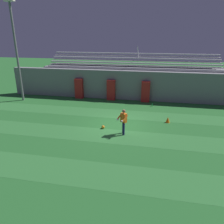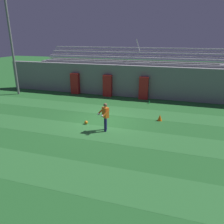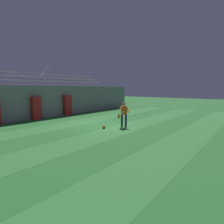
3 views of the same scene
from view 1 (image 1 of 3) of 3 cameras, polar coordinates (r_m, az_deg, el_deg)
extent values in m
plane|color=#286B2D|center=(15.63, 1.41, -3.24)|extent=(80.00, 80.00, 0.00)
cube|color=#337A38|center=(10.49, -4.42, -15.92)|extent=(28.00, 2.03, 0.01)
cube|color=#337A38|center=(13.89, 0.03, -6.31)|extent=(28.00, 2.03, 0.01)
cube|color=#337A38|center=(17.57, 2.59, -0.57)|extent=(28.00, 2.03, 0.01)
cube|color=gray|center=(21.34, 4.44, 6.99)|extent=(24.00, 0.60, 2.80)
cube|color=#B21E1E|center=(21.16, -0.23, 5.74)|extent=(0.79, 0.44, 1.94)
cube|color=#B21E1E|center=(20.79, 8.76, 5.25)|extent=(0.79, 0.44, 1.94)
cube|color=#B21E1E|center=(22.02, -8.59, 6.08)|extent=(0.79, 0.44, 1.94)
cube|color=gray|center=(23.27, 5.05, 8.17)|extent=(18.00, 3.20, 2.90)
cube|color=#B7B7BC|center=(21.79, 4.79, 11.39)|extent=(17.10, 0.36, 0.10)
cube|color=gray|center=(21.63, 4.71, 10.71)|extent=(17.10, 0.60, 0.04)
cube|color=#B7B7BC|center=(22.43, 5.03, 12.65)|extent=(17.10, 0.36, 0.10)
cube|color=gray|center=(22.26, 4.96, 12.01)|extent=(17.10, 0.60, 0.04)
cube|color=#B7B7BC|center=(23.07, 5.26, 13.85)|extent=(17.10, 0.36, 0.10)
cube|color=gray|center=(22.90, 5.19, 13.23)|extent=(17.10, 0.60, 0.04)
cube|color=#B7B7BC|center=(23.73, 5.48, 14.97)|extent=(17.10, 0.36, 0.10)
cube|color=gray|center=(23.55, 5.41, 14.38)|extent=(17.10, 0.60, 0.04)
cylinder|color=#B7B7BC|center=(22.36, 6.85, 15.28)|extent=(0.06, 1.93, 1.25)
cylinder|color=slate|center=(22.26, -23.59, 13.64)|extent=(0.20, 0.20, 8.67)
cylinder|color=#19194C|center=(13.90, 3.07, -4.46)|extent=(0.19, 0.19, 0.82)
cylinder|color=#19194C|center=(14.17, 2.97, -3.97)|extent=(0.19, 0.19, 0.82)
cube|color=orange|center=(13.76, 3.07, -1.51)|extent=(0.45, 0.41, 0.60)
sphere|color=brown|center=(13.61, 3.11, 0.21)|extent=(0.22, 0.22, 0.22)
cylinder|color=orange|center=(13.50, 3.41, -1.73)|extent=(0.35, 0.44, 0.37)
cylinder|color=orange|center=(13.80, 1.95, -1.21)|extent=(0.35, 0.44, 0.37)
cube|color=silver|center=(13.43, 2.69, -2.42)|extent=(0.15, 0.15, 0.08)
cube|color=silver|center=(13.69, 1.48, -1.97)|extent=(0.15, 0.15, 0.08)
sphere|color=orange|center=(14.93, -2.36, -3.93)|extent=(0.22, 0.22, 0.22)
cone|color=orange|center=(16.38, 14.37, -1.97)|extent=(0.30, 0.30, 0.42)
cylinder|color=green|center=(19.75, 10.47, 1.80)|extent=(0.07, 0.07, 0.24)
camera|label=2|loc=(2.73, 59.12, -9.12)|focal=35.00mm
camera|label=3|loc=(13.99, -53.18, -2.69)|focal=30.00mm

